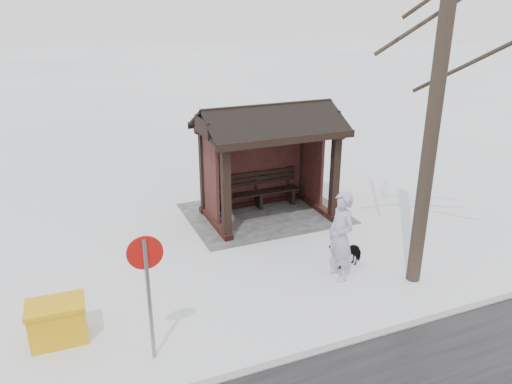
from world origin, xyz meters
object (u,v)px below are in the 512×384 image
pedestrian (341,236)px  road_sign (147,271)px  grit_bin (58,322)px  dog (346,252)px  bus_shelter (266,138)px

pedestrian → road_sign: (4.15, 1.01, 0.64)m
grit_bin → dog: bearing=-174.0°
grit_bin → road_sign: (-1.41, 1.05, 1.23)m
grit_bin → road_sign: bearing=145.8°
dog → road_sign: 4.97m
bus_shelter → grit_bin: bus_shelter is taller
dog → road_sign: road_sign is taller
road_sign → grit_bin: bearing=-32.4°
pedestrian → road_sign: 4.32m
pedestrian → dog: bearing=131.9°
bus_shelter → pedestrian: bearing=91.2°
pedestrian → road_sign: road_sign is taller
dog → grit_bin: bearing=-93.2°
pedestrian → dog: (-0.44, -0.41, -0.66)m
pedestrian → bus_shelter: bearing=179.5°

